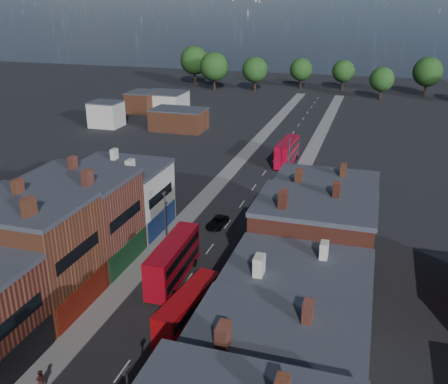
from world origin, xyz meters
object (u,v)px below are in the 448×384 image
Objects in this scene: bus_2 at (287,151)px; car_3 at (265,203)px; bus_1 at (188,311)px; car_2 at (217,222)px; ped_1 at (41,380)px; bus_0 at (173,260)px.

car_3 is (0.79, -22.57, -1.98)m from bus_2.
bus_2 is (-0.55, 55.61, 0.27)m from bus_1.
car_3 is (4.94, 9.23, -0.07)m from car_2.
bus_1 is 14.24m from ped_1.
car_3 is at bearing 76.65° from bus_0.
car_3 is at bearing -115.38° from ped_1.
bus_2 reaches higher than bus_1.
bus_0 is at bearing -92.55° from bus_2.
bus_0 reaches higher than car_2.
bus_0 reaches higher than bus_1.
ped_1 is (-4.10, -34.94, 0.40)m from car_2.
bus_0 reaches higher than bus_2.
bus_1 is 5.44× the size of ped_1.
car_2 is 35.18m from ped_1.
car_2 is 1.17× the size of car_3.
car_2 is at bearing 108.88° from bus_1.
car_2 is (-4.15, -31.80, -1.91)m from bus_2.
car_2 reaches higher than car_3.
bus_1 is at bearing -86.61° from bus_2.
car_2 is 10.47m from car_3.
ped_1 is at bearing -102.46° from bus_0.
car_3 is 2.15× the size of ped_1.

